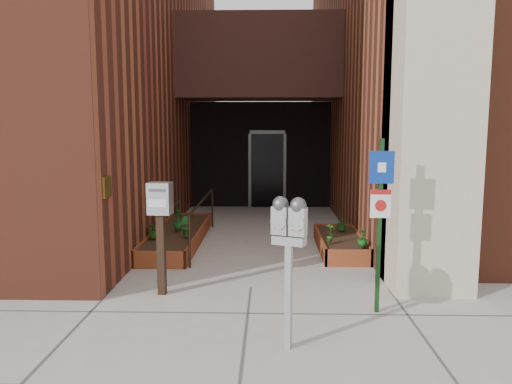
{
  "coord_description": "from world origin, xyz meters",
  "views": [
    {
      "loc": [
        0.27,
        -7.0,
        2.36
      ],
      "look_at": [
        0.03,
        1.8,
        1.17
      ],
      "focal_mm": 35.0,
      "sensor_mm": 36.0,
      "label": 1
    }
  ],
  "objects": [
    {
      "name": "shrub_left_b",
      "position": [
        -1.29,
        2.07,
        0.48
      ],
      "size": [
        0.29,
        0.29,
        0.37
      ],
      "primitive_type": "imported",
      "rotation": [
        0.0,
        0.0,
        2.37
      ],
      "color": "#1A5E1E",
      "rests_on": "planter_left"
    },
    {
      "name": "shrub_left_a",
      "position": [
        -1.85,
        1.91,
        0.46
      ],
      "size": [
        0.37,
        0.37,
        0.32
      ],
      "primitive_type": "imported",
      "rotation": [
        0.0,
        0.0,
        0.36
      ],
      "color": "#1E4F16",
      "rests_on": "planter_left"
    },
    {
      "name": "architecture",
      "position": [
        -0.18,
        6.89,
        4.98
      ],
      "size": [
        20.0,
        14.6,
        10.0
      ],
      "color": "brown",
      "rests_on": "ground"
    },
    {
      "name": "ground",
      "position": [
        0.0,
        0.0,
        0.0
      ],
      "size": [
        80.0,
        80.0,
        0.0
      ],
      "primitive_type": "plane",
      "color": "#9E9991",
      "rests_on": "ground"
    },
    {
      "name": "planter_left",
      "position": [
        -1.55,
        2.7,
        0.13
      ],
      "size": [
        0.9,
        3.6,
        0.3
      ],
      "color": "maroon",
      "rests_on": "ground"
    },
    {
      "name": "payment_dropbox",
      "position": [
        -1.23,
        -0.3,
        1.14
      ],
      "size": [
        0.33,
        0.27,
        1.58
      ],
      "color": "black",
      "rests_on": "ground"
    },
    {
      "name": "shrub_right_b",
      "position": [
        1.35,
        1.64,
        0.47
      ],
      "size": [
        0.25,
        0.25,
        0.34
      ],
      "primitive_type": "imported",
      "rotation": [
        0.0,
        0.0,
        2.44
      ],
      "color": "#29631C",
      "rests_on": "planter_right"
    },
    {
      "name": "shrub_left_d",
      "position": [
        -1.85,
        4.28,
        0.48
      ],
      "size": [
        0.23,
        0.23,
        0.35
      ],
      "primitive_type": "imported",
      "rotation": [
        0.0,
        0.0,
        5.03
      ],
      "color": "#19571B",
      "rests_on": "planter_left"
    },
    {
      "name": "shrub_right_a",
      "position": [
        1.85,
        1.3,
        0.46
      ],
      "size": [
        0.2,
        0.2,
        0.32
      ],
      "primitive_type": "imported",
      "rotation": [
        0.0,
        0.0,
        1.46
      ],
      "color": "#175117",
      "rests_on": "planter_right"
    },
    {
      "name": "parking_meter",
      "position": [
        0.47,
        -1.97,
        1.26
      ],
      "size": [
        0.38,
        0.25,
        1.63
      ],
      "color": "#ACACAF",
      "rests_on": "ground"
    },
    {
      "name": "sign_post",
      "position": [
        1.63,
        -0.91,
        1.35
      ],
      "size": [
        0.3,
        0.08,
        2.19
      ],
      "color": "#133514",
      "rests_on": "ground"
    },
    {
      "name": "shrub_left_c",
      "position": [
        -1.53,
        2.62,
        0.47
      ],
      "size": [
        0.24,
        0.24,
        0.33
      ],
      "primitive_type": "imported",
      "rotation": [
        0.0,
        0.0,
        3.45
      ],
      "color": "#1B5F1C",
      "rests_on": "planter_left"
    },
    {
      "name": "handrail",
      "position": [
        -1.05,
        2.65,
        0.75
      ],
      "size": [
        0.04,
        3.34,
        0.9
      ],
      "color": "black",
      "rests_on": "ground"
    },
    {
      "name": "planter_right",
      "position": [
        1.6,
        2.2,
        0.13
      ],
      "size": [
        0.8,
        2.2,
        0.3
      ],
      "color": "maroon",
      "rests_on": "ground"
    },
    {
      "name": "shrub_right_c",
      "position": [
        1.69,
        2.64,
        0.45
      ],
      "size": [
        0.29,
        0.29,
        0.3
      ],
      "primitive_type": "imported",
      "rotation": [
        0.0,
        0.0,
        4.79
      ],
      "color": "#1B5819",
      "rests_on": "planter_right"
    }
  ]
}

